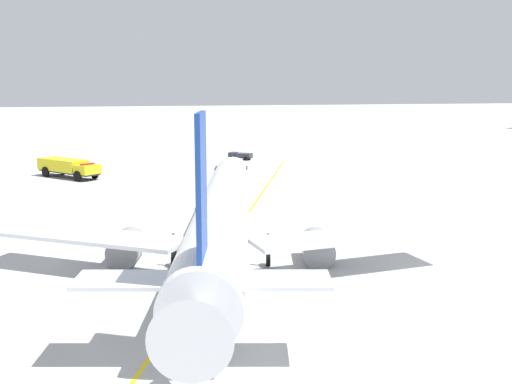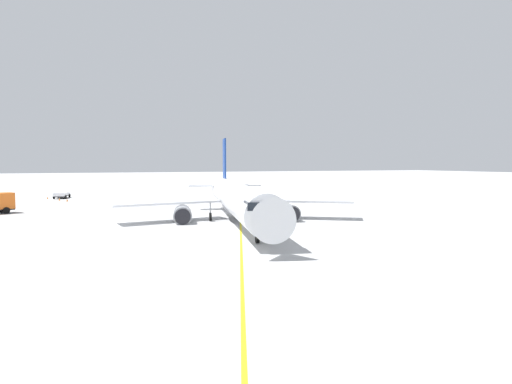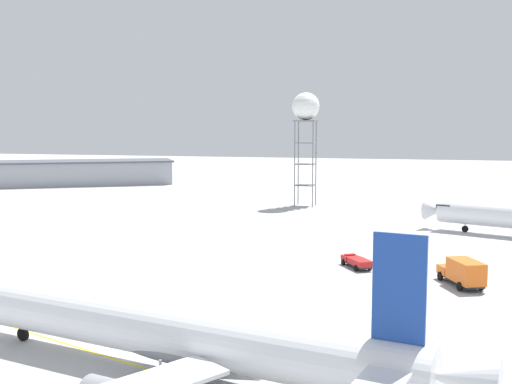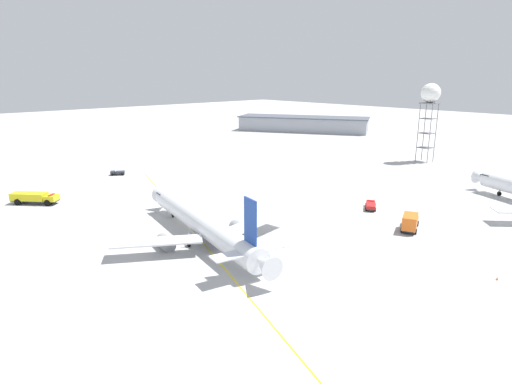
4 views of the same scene
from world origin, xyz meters
The scene contains 10 objects.
ground_plane centered at (0.00, 0.00, 0.00)m, with size 600.00×600.00×0.00m, color #B2B2B2.
airliner_main centered at (-1.34, 0.08, 2.91)m, with size 44.25×32.06×11.72m.
fire_tender_truck centered at (42.41, 14.58, 1.54)m, with size 9.52×8.97×2.50m.
catering_truck_truck centered at (-22.93, -31.22, 1.66)m, with size 5.18×7.56×3.10m.
baggage_truck_truck centered at (56.99, -12.15, 0.71)m, with size 3.55×4.23×1.22m.
ops_pickup_truck centered at (-10.51, -37.34, 0.81)m, with size 4.48×5.43×1.41m.
radar_tower centered at (7.26, -95.46, 21.34)m, with size 6.06×6.06×25.14m.
terminal_shed centered at (86.88, -125.59, 3.68)m, with size 64.07×47.47×7.32m.
taxiway_centreline centered at (-3.61, 1.36, 0.00)m, with size 116.00×41.22×0.01m.
safety_cone_near centered at (-41.76, -21.35, 0.28)m, with size 0.36×0.36×0.55m.
Camera 4 is at (-60.64, 42.24, 28.19)m, focal length 31.05 mm.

